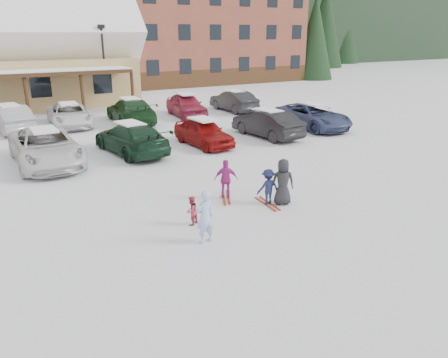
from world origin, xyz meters
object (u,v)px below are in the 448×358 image
parked_car_13 (234,101)px  child_navy (268,187)px  parked_car_12 (186,105)px  parked_car_4 (203,132)px  adult_skier (205,217)px  parked_car_6 (313,116)px  alpine_hotel (173,3)px  parked_car_11 (131,111)px  lamp_post (104,61)px  toddler_red (191,211)px  parked_car_5 (267,123)px  parked_car_2 (46,147)px  parked_car_9 (10,118)px  bystander_dark (283,182)px  parked_car_3 (131,138)px  parked_car_10 (70,115)px  child_magenta (226,179)px

parked_car_13 → child_navy: bearing=60.8°
parked_car_12 → parked_car_4: bearing=-103.6°
adult_skier → parked_car_6: size_ratio=0.29×
alpine_hotel → parked_car_11: (-12.26, -21.65, -7.85)m
alpine_hotel → child_navy: alpine_hotel is taller
lamp_post → toddler_red: bearing=-98.8°
parked_car_4 → parked_car_5: 3.95m
parked_car_4 → parked_car_5: bearing=-5.0°
child_navy → parked_car_4: parked_car_4 is taller
parked_car_2 → parked_car_12: 12.62m
alpine_hotel → toddler_red: alpine_hotel is taller
adult_skier → parked_car_4: adult_skier is taller
parked_car_2 → parked_car_12: (10.14, 7.51, -0.01)m
parked_car_9 → parked_car_11: same height
bystander_dark → parked_car_13: (7.77, 16.59, -0.05)m
child_navy → bystander_dark: bystander_dark is taller
parked_car_3 → adult_skier: bearing=75.6°
parked_car_10 → parked_car_5: bearing=-39.7°
alpine_hotel → parked_car_13: 22.95m
parked_car_4 → parked_car_10: parked_car_10 is taller
alpine_hotel → parked_car_6: 29.80m
parked_car_3 → parked_car_5: 7.67m
child_magenta → child_navy: bearing=154.4°
parked_car_2 → parked_car_10: parked_car_2 is taller
child_navy → parked_car_6: 12.95m
parked_car_10 → parked_car_12: (7.66, -0.54, 0.07)m
parked_car_3 → parked_car_9: parked_car_9 is taller
child_magenta → parked_car_2: (-4.88, 7.45, 0.08)m
parked_car_4 → parked_car_13: (6.50, 8.06, 0.05)m
bystander_dark → parked_car_2: size_ratio=0.28×
parked_car_6 → bystander_dark: bearing=-135.1°
child_navy → parked_car_11: 15.83m
bystander_dark → parked_car_3: bearing=-50.1°
parked_car_12 → parked_car_2: bearing=-138.8°
child_magenta → parked_car_9: parked_car_9 is taller
parked_car_10 → parked_car_6: bearing=-28.1°
lamp_post → parked_car_10: size_ratio=1.20×
parked_car_12 → parked_car_13: size_ratio=1.01×
parked_car_3 → parked_car_10: parked_car_3 is taller
parked_car_3 → parked_car_12: size_ratio=1.12×
child_navy → parked_car_13: 18.31m
child_navy → parked_car_10: (-3.36, 16.70, 0.08)m
adult_skier → child_navy: 3.48m
parked_car_10 → child_navy: bearing=-75.4°
parked_car_2 → parked_car_3: size_ratio=1.11×
alpine_hotel → parked_car_5: 30.98m
alpine_hotel → bystander_dark: bearing=-107.8°
child_magenta → parked_car_9: bearing=-44.1°
parked_car_13 → parked_car_3: bearing=34.6°
bystander_dark → parked_car_3: (-2.44, 8.87, -0.06)m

